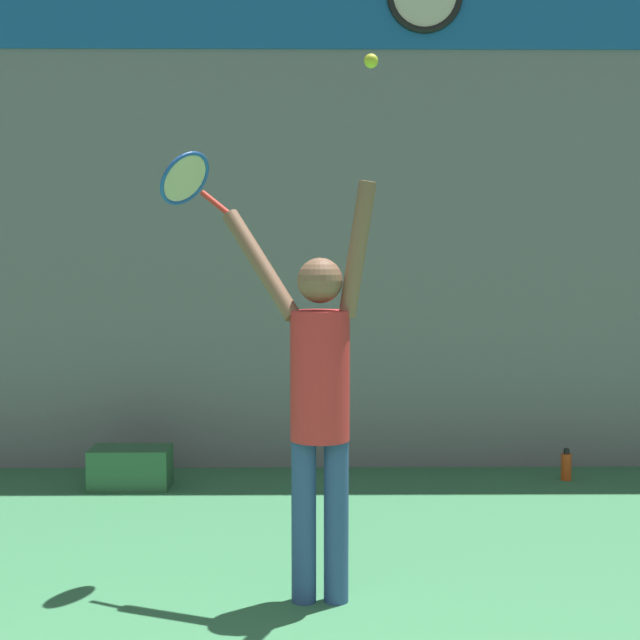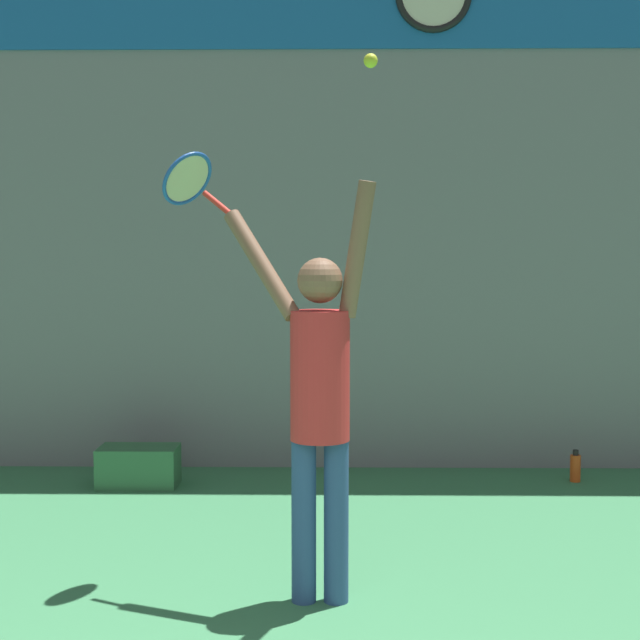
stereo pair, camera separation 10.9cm
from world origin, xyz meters
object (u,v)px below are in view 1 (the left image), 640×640
Objects in this scene: tennis_ball at (371,61)px; water_bottle at (566,466)px; tennis_racket at (187,180)px; equipment_bag at (131,467)px; tennis_player at (319,390)px.

water_bottle is at bearing 56.13° from tennis_ball.
tennis_racket is 1.82× the size of water_bottle.
equipment_bag is (-0.73, 1.88, -2.09)m from tennis_racket.
tennis_player is 8.54× the size of water_bottle.
water_bottle is at bearing 36.78° from tennis_racket.
tennis_player is at bearing -32.33° from tennis_racket.
tennis_racket is 4.07m from water_bottle.
water_bottle is 0.42× the size of equipment_bag.
tennis_racket is (-0.74, 0.47, 1.12)m from tennis_player.
equipment_bag is at bearing 121.99° from tennis_player.
tennis_player is at bearing -128.73° from water_bottle.
equipment_bag is (-3.51, -0.19, 0.04)m from water_bottle.
equipment_bag is at bearing -176.85° from water_bottle.
tennis_player is 4.70× the size of tennis_racket.
tennis_racket reaches higher than water_bottle.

